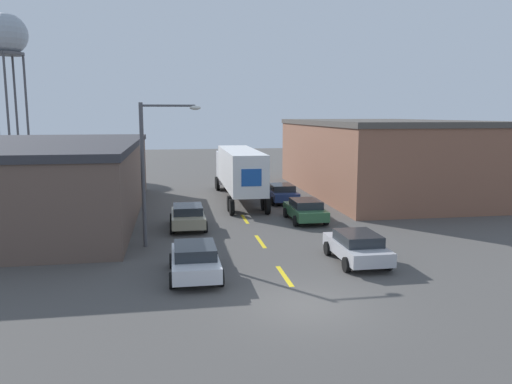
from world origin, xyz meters
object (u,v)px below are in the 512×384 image
Objects in this scene: parked_car_right_far at (282,193)px; water_tower at (7,37)px; parked_car_left_near at (195,259)px; parked_car_left_far at (188,216)px; parked_car_right_mid at (305,210)px; street_lamp at (151,162)px; semi_truck at (238,169)px; parked_car_right_near at (357,246)px.

parked_car_right_far is 43.29m from water_tower.
parked_car_left_near is 8.95m from parked_car_left_far.
street_lamp is (-9.12, -4.47, 3.52)m from parked_car_right_mid.
water_tower reaches higher than semi_truck.
semi_truck is 3.29× the size of parked_car_right_far.
parked_car_right_near is at bearing -25.54° from street_lamp.
parked_car_right_mid is (7.27, 9.67, 0.00)m from parked_car_left_near.
semi_truck is at bearing 77.00° from parked_car_left_near.
water_tower is 46.60m from street_lamp.
water_tower is at bearing 126.68° from parked_car_right_mid.
parked_car_right_mid is 10.75m from street_lamp.
water_tower is at bearing 132.49° from parked_car_right_far.
parked_car_right_mid is at bearing -69.99° from semi_truck.
parked_car_left_near is at bearing -113.73° from parked_car_right_far.
semi_truck is 1.94× the size of street_lamp.
semi_truck is at bearing 109.62° from parked_car_right_mid.
street_lamp reaches higher than parked_car_left_near.
semi_truck is 10.34m from parked_car_left_far.
parked_car_left_far is at bearing 90.00° from parked_car_left_near.
parked_car_right_far is (3.06, -1.71, -1.67)m from semi_truck.
semi_truck reaches higher than parked_car_right_far.
parked_car_right_near is (7.27, 0.84, 0.00)m from parked_car_left_near.
parked_car_right_near is (0.00, -15.70, 0.00)m from parked_car_right_far.
parked_car_right_near is at bearing -79.64° from semi_truck.
parked_car_right_near is at bearing -59.00° from water_tower.
street_lamp is at bearing 154.46° from parked_car_right_near.
water_tower is at bearing 131.18° from semi_truck.
water_tower is (-20.16, 37.53, 15.01)m from parked_car_left_far.
parked_car_left_near is (-4.21, -18.25, -1.67)m from semi_truck.
street_lamp reaches higher than parked_car_right_near.
parked_car_right_near is at bearing -90.00° from parked_car_right_mid.
parked_car_right_far is 1.00× the size of parked_car_right_near.
semi_truck is 9.26m from parked_car_right_mid.
parked_car_right_near and parked_car_right_mid have the same top height.
parked_car_right_mid is (0.00, 8.83, 0.00)m from parked_car_right_near.
street_lamp is at bearing -153.90° from parked_car_right_mid.
parked_car_left_far is (-7.27, -7.59, 0.00)m from parked_car_right_far.
parked_car_right_near is at bearing 6.59° from parked_car_left_near.
parked_car_left_near is at bearing -70.40° from street_lamp.
street_lamp is (-1.85, 5.20, 3.52)m from parked_car_left_near.
parked_car_right_near is 55.33m from water_tower.
parked_car_left_far is at bearing -61.76° from water_tower.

